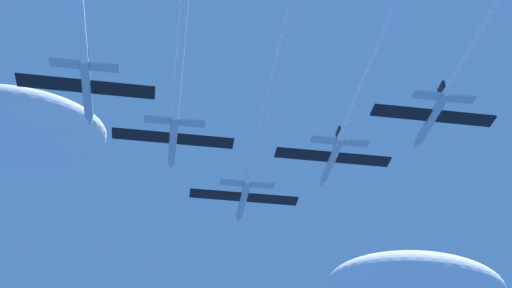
{
  "coord_description": "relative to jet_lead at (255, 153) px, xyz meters",
  "views": [
    {
      "loc": [
        -9.56,
        -76.83,
        -48.3
      ],
      "look_at": [
        0.07,
        -12.31,
        0.0
      ],
      "focal_mm": 45.92,
      "sensor_mm": 36.0,
      "label": 1
    }
  ],
  "objects": [
    {
      "name": "jet_lead",
      "position": [
        0.0,
        0.0,
        0.0
      ],
      "size": [
        14.98,
        41.7,
        2.48
      ],
      "color": "#B2BAC6"
    },
    {
      "name": "jet_left_wing",
      "position": [
        -10.3,
        -9.09,
        0.85
      ],
      "size": [
        14.98,
        37.32,
        2.48
      ],
      "color": "#B2BAC6"
    },
    {
      "name": "jet_right_outer",
      "position": [
        19.97,
        -20.27,
        0.93
      ],
      "size": [
        14.98,
        42.47,
        2.48
      ],
      "color": "#B2BAC6"
    },
    {
      "name": "jet_left_outer",
      "position": [
        -20.18,
        -19.37,
        -0.03
      ],
      "size": [
        14.98,
        39.61,
        2.48
      ],
      "color": "#B2BAC6"
    },
    {
      "name": "cloud_puffy",
      "position": [
        31.04,
        28.82,
        -3.2
      ],
      "size": [
        29.88,
        16.43,
        10.46
      ],
      "primitive_type": "ellipsoid",
      "color": "white"
    },
    {
      "name": "jet_right_wing",
      "position": [
        10.13,
        -9.95,
        0.63
      ],
      "size": [
        14.98,
        40.96,
        2.48
      ],
      "color": "#B2BAC6"
    },
    {
      "name": "cloud_wispy",
      "position": [
        -32.85,
        8.86,
        7.1
      ],
      "size": [
        26.63,
        14.65,
        9.32
      ],
      "primitive_type": "ellipsoid",
      "color": "white"
    }
  ]
}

